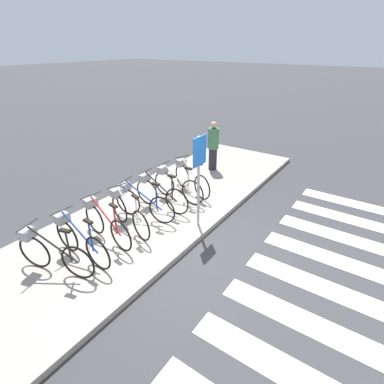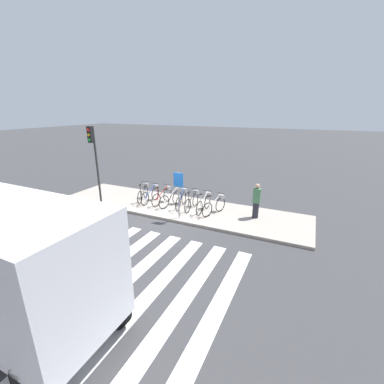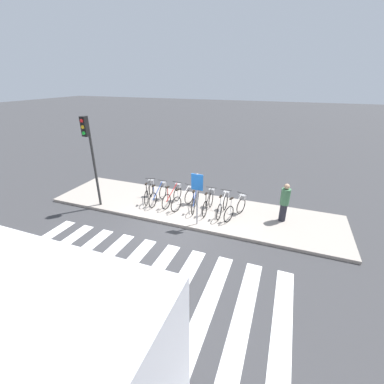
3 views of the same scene
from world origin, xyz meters
name	(u,v)px [view 1 (image 1 of 3)]	position (x,y,z in m)	size (l,w,h in m)	color
ground_plane	(190,250)	(0.00, 0.00, 0.00)	(120.00, 120.00, 0.00)	#38383A
sidewalk	(136,224)	(0.00, 1.52, 0.06)	(12.38, 3.03, 0.12)	#9E9389
parked_bicycle_0	(50,251)	(-2.00, 1.55, 0.55)	(0.59, 1.53, 0.97)	black
parked_bicycle_1	(78,238)	(-1.48, 1.49, 0.55)	(0.46, 1.58, 0.97)	black
parked_bicycle_2	(104,221)	(-0.81, 1.56, 0.55)	(0.46, 1.57, 0.97)	black
parked_bicycle_3	(127,211)	(-0.25, 1.47, 0.55)	(0.57, 1.53, 0.97)	black
parked_bicycle_4	(141,201)	(0.24, 1.53, 0.55)	(0.46, 1.56, 0.97)	black
parked_bicycle_5	(158,192)	(0.83, 1.52, 0.55)	(0.46, 1.58, 0.97)	black
parked_bicycle_6	(175,184)	(1.45, 1.48, 0.55)	(0.46, 1.58, 0.97)	black
parked_bicycle_7	(190,177)	(2.01, 1.41, 0.55)	(0.66, 1.50, 0.97)	black
pedestrian	(213,145)	(3.76, 1.74, 0.92)	(0.34, 0.34, 1.54)	#23232D
sign_post	(199,167)	(0.75, 0.29, 1.51)	(0.44, 0.07, 2.03)	#99999E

